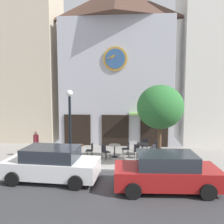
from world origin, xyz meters
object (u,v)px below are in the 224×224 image
at_px(cafe_table_center_left, 115,148).
at_px(cafe_table_center_right, 79,149).
at_px(cafe_chair_near_lamp, 127,148).
at_px(pedestrian_maroon, 36,145).
at_px(cafe_chair_curbside, 153,150).
at_px(cafe_chair_mid_row, 70,151).
at_px(street_lamp, 70,127).
at_px(parked_car_red, 166,172).
at_px(cafe_chair_left_end, 105,151).
at_px(cafe_chair_facing_street, 138,150).
at_px(parked_car_white, 52,164).
at_px(street_tree, 160,107).
at_px(cafe_chair_corner, 91,149).
at_px(cafe_chair_by_entrance, 155,147).
at_px(cafe_chair_under_awning, 145,144).
at_px(cafe_table_near_curb, 143,147).

bearing_deg(cafe_table_center_left, cafe_table_center_right, -178.38).
relative_size(cafe_chair_near_lamp, pedestrian_maroon, 0.54).
relative_size(cafe_table_center_left, cafe_chair_curbside, 0.86).
height_order(cafe_table_center_left, cafe_chair_mid_row, cafe_chair_mid_row).
relative_size(cafe_chair_curbside, pedestrian_maroon, 0.54).
bearing_deg(street_lamp, cafe_table_center_right, 86.53).
bearing_deg(parked_car_red, cafe_chair_near_lamp, 110.30).
distance_m(cafe_chair_left_end, cafe_chair_facing_street, 1.98).
xyz_separation_m(cafe_chair_mid_row, parked_car_red, (5.12, -3.69, 0.23)).
distance_m(cafe_table_center_right, parked_car_white, 3.85).
bearing_deg(cafe_chair_mid_row, cafe_chair_curbside, 7.72).
height_order(street_lamp, street_tree, street_tree).
xyz_separation_m(cafe_chair_corner, parked_car_red, (3.97, -4.16, 0.23)).
height_order(cafe_chair_facing_street, pedestrian_maroon, pedestrian_maroon).
xyz_separation_m(cafe_table_center_right, pedestrian_maroon, (-2.45, -0.67, 0.36)).
bearing_deg(cafe_chair_corner, cafe_chair_by_entrance, 12.91).
relative_size(cafe_chair_by_entrance, parked_car_red, 0.20).
bearing_deg(cafe_chair_by_entrance, parked_car_red, -90.13).
relative_size(cafe_chair_under_awning, cafe_chair_by_entrance, 1.00).
relative_size(cafe_chair_left_end, cafe_chair_by_entrance, 1.00).
distance_m(cafe_chair_mid_row, cafe_chair_curbside, 4.97).
distance_m(cafe_chair_near_lamp, cafe_chair_by_entrance, 1.81).
bearing_deg(cafe_chair_curbside, cafe_chair_mid_row, -172.28).
distance_m(cafe_table_near_curb, parked_car_red, 5.00).
bearing_deg(cafe_chair_curbside, parked_car_red, -87.45).
bearing_deg(pedestrian_maroon, cafe_chair_curbside, 5.23).
relative_size(cafe_table_center_left, cafe_chair_corner, 0.86).
distance_m(cafe_chair_left_end, cafe_chair_by_entrance, 3.29).
xyz_separation_m(cafe_chair_by_entrance, parked_car_red, (-0.01, -5.08, 0.23)).
distance_m(cafe_table_near_curb, cafe_chair_corner, 3.29).
relative_size(cafe_table_center_right, cafe_chair_curbside, 0.81).
bearing_deg(cafe_table_center_right, cafe_chair_corner, -15.81).
height_order(cafe_chair_curbside, parked_car_white, parked_car_white).
relative_size(street_lamp, cafe_chair_by_entrance, 4.63).
distance_m(cafe_table_center_right, cafe_table_center_left, 2.24).
bearing_deg(cafe_chair_mid_row, pedestrian_maroon, 179.30).
xyz_separation_m(cafe_table_center_left, cafe_chair_curbside, (2.32, -0.09, -0.03)).
bearing_deg(cafe_table_near_curb, cafe_chair_facing_street, -113.48).
bearing_deg(cafe_table_center_right, street_tree, -17.91).
bearing_deg(cafe_table_center_left, pedestrian_maroon, -171.14).
relative_size(cafe_chair_corner, pedestrian_maroon, 0.54).
height_order(cafe_chair_near_lamp, parked_car_white, parked_car_white).
xyz_separation_m(street_tree, cafe_table_near_curb, (-0.80, 2.10, -2.68)).
relative_size(cafe_chair_left_end, cafe_chair_facing_street, 1.00).
relative_size(cafe_chair_left_end, parked_car_white, 0.21).
height_order(cafe_table_center_right, cafe_table_near_curb, cafe_table_near_curb).
bearing_deg(cafe_chair_curbside, cafe_table_center_right, 179.66).
bearing_deg(cafe_chair_facing_street, cafe_table_near_curb, 66.52).
distance_m(cafe_chair_under_awning, cafe_chair_by_entrance, 0.90).
relative_size(cafe_chair_left_end, cafe_chair_corner, 1.00).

